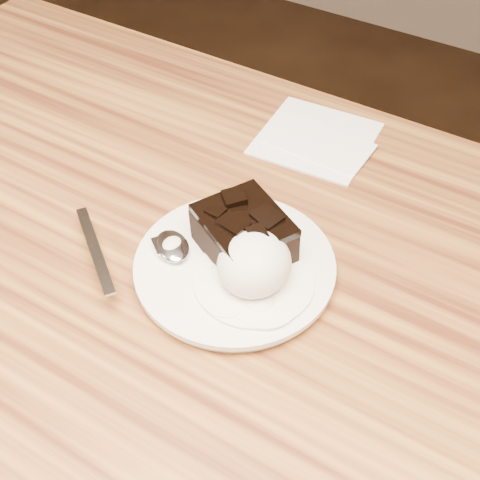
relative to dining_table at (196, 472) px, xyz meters
The scene contains 9 objects.
dining_table is the anchor object (origin of this frame).
plate 0.39m from the dining_table, 66.17° to the left, with size 0.20×0.20×0.02m, color white.
brownie 0.42m from the dining_table, 72.21° to the left, with size 0.09×0.07×0.04m, color black.
ice_cream_scoop 0.42m from the dining_table, 43.38° to the left, with size 0.07×0.07×0.06m, color white.
melt_puddle 0.40m from the dining_table, 43.38° to the left, with size 0.12×0.12×0.00m, color white.
spoon 0.40m from the dining_table, 127.60° to the left, with size 0.03×0.18×0.01m, color silver, non-canonical shape.
napkin 0.48m from the dining_table, 90.45° to the left, with size 0.13×0.13×0.01m, color white.
crumb_a 0.40m from the dining_table, 30.61° to the left, with size 0.01×0.01×0.00m, color black.
crumb_b 0.39m from the dining_table, 33.18° to the left, with size 0.01×0.01×0.00m, color black.
Camera 1 is at (0.25, -0.29, 1.24)m, focal length 47.87 mm.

